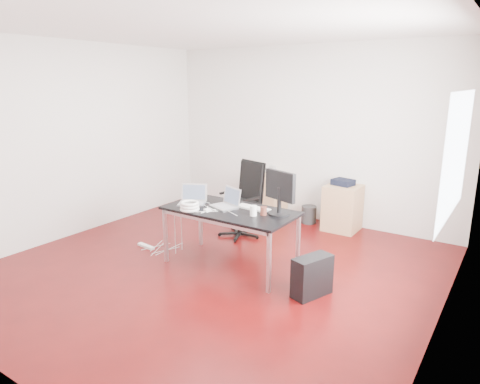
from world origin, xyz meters
The scene contains 18 objects.
room_shell centered at (0.04, 0.00, 1.40)m, with size 5.00×5.00×5.00m.
desk centered at (0.11, 0.17, 0.68)m, with size 1.60×0.80×0.73m.
office_chair centered at (-0.37, 1.21, 0.61)m, with size 0.58×0.60×1.08m.
filing_cabinet_left centered at (-0.55, 2.23, 0.35)m, with size 0.50×0.50×0.70m, color #AB7F55.
filing_cabinet_right centered at (0.77, 2.23, 0.35)m, with size 0.50×0.50×0.70m, color #AB7F55.
pc_tower centered at (1.27, 0.02, 0.22)m, with size 0.20×0.45×0.44m, color black.
wastebasket centered at (0.21, 2.25, 0.14)m, with size 0.24×0.24×0.28m, color black.
power_strip centered at (-1.21, 0.01, 0.02)m, with size 0.30×0.06×0.04m, color white.
laptop_left centered at (-0.45, 0.13, 0.79)m, with size 0.41×0.38×0.23m.
laptop_right centered at (0.01, 0.24, 0.79)m, with size 0.40×0.35×0.23m.
monitor centered at (0.70, 0.34, 1.01)m, with size 0.44×0.26×0.51m.
keyboard centered at (0.33, 0.34, 0.74)m, with size 0.44×0.14×0.02m, color white.
cup_white centered at (0.48, 0.11, 0.79)m, with size 0.08×0.08×0.12m, color white.
cup_brown centered at (0.56, 0.20, 0.78)m, with size 0.08×0.08×0.10m, color #56261D.
cable_coil centered at (-0.27, -0.13, 0.78)m, with size 0.24×0.24×0.11m.
power_adapter centered at (-0.07, -0.04, 0.74)m, with size 0.07×0.07×0.03m, color white.
speaker centered at (-0.46, 2.21, 0.79)m, with size 0.09×0.08×0.18m, color #9E9E9E.
navy_garment centered at (0.74, 2.26, 0.74)m, with size 0.30×0.24×0.09m, color black.
Camera 1 is at (2.96, -3.87, 2.22)m, focal length 32.00 mm.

